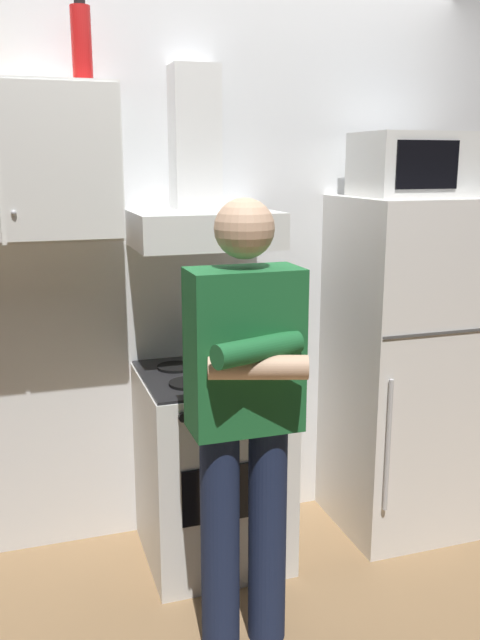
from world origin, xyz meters
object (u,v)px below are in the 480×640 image
object	(u,v)px
person_standing	(245,415)
cooking_pot	(248,364)
stove_oven	(212,465)
refrigerator	(403,367)
microwave	(412,165)
bottle_soda_red	(82,44)
range_hood	(201,199)

from	to	relation	value
person_standing	cooking_pot	world-z (taller)	person_standing
person_standing	cooking_pot	bearing A→B (deg)	69.70
stove_oven	refrigerator	xyz separation A→B (m)	(0.95, 0.00, 0.37)
refrigerator	cooking_pot	size ratio (longest dim) A/B	5.52
refrigerator	microwave	xyz separation A→B (m)	(-0.00, 0.02, 0.94)
bottle_soda_red	range_hood	bearing A→B (deg)	-0.42
cooking_pot	bottle_soda_red	bearing A→B (deg)	157.32
refrigerator	cooking_pot	xyz separation A→B (m)	(-0.82, -0.12, 0.13)
bottle_soda_red	cooking_pot	bearing A→B (deg)	-22.68
refrigerator	person_standing	bearing A→B (deg)	-148.77
range_hood	microwave	bearing A→B (deg)	-6.46
microwave	bottle_soda_red	world-z (taller)	bottle_soda_red
range_hood	cooking_pot	distance (m)	0.73
range_hood	refrigerator	world-z (taller)	range_hood
bottle_soda_red	stove_oven	bearing A→B (deg)	-15.59
range_hood	refrigerator	size ratio (longest dim) A/B	0.47
stove_oven	microwave	bearing A→B (deg)	1.15
refrigerator	microwave	bearing A→B (deg)	90.90
range_hood	microwave	xyz separation A→B (m)	(0.95, -0.11, 0.14)
stove_oven	range_hood	distance (m)	1.17
refrigerator	cooking_pot	distance (m)	0.84
microwave	cooking_pot	size ratio (longest dim) A/B	1.66
stove_oven	cooking_pot	size ratio (longest dim) A/B	3.01
range_hood	bottle_soda_red	bearing A→B (deg)	179.58
person_standing	bottle_soda_red	size ratio (longest dim) A/B	5.47
microwave	bottle_soda_red	size ratio (longest dim) A/B	1.60
refrigerator	bottle_soda_red	xyz separation A→B (m)	(-1.42, 0.13, 1.39)
refrigerator	microwave	size ratio (longest dim) A/B	3.33
cooking_pot	stove_oven	bearing A→B (deg)	137.51
range_hood	bottle_soda_red	xyz separation A→B (m)	(-0.47, 0.00, 0.60)
cooking_pot	bottle_soda_red	xyz separation A→B (m)	(-0.60, 0.25, 1.27)
microwave	person_standing	xyz separation A→B (m)	(-1.00, -0.62, -0.84)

